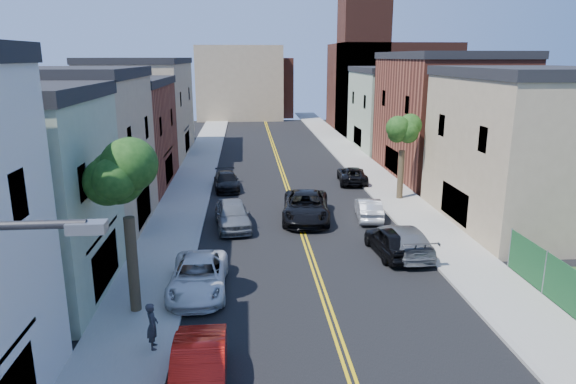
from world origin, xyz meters
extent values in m
cube|color=gray|center=(-7.90, 40.00, 0.07)|extent=(3.20, 100.00, 0.15)
cube|color=gray|center=(7.90, 40.00, 0.07)|extent=(3.20, 100.00, 0.15)
cube|color=gray|center=(-6.15, 40.00, 0.07)|extent=(0.30, 100.00, 0.15)
cube|color=gray|center=(6.15, 40.00, 0.07)|extent=(0.30, 100.00, 0.15)
cube|color=#998466|center=(-14.00, 25.00, 4.50)|extent=(9.00, 10.00, 9.00)
cube|color=brown|center=(-14.00, 36.00, 4.00)|extent=(9.00, 12.00, 8.00)
cube|color=#998466|center=(-14.00, 50.00, 4.75)|extent=(9.00, 16.00, 9.50)
cube|color=#998466|center=(14.00, 24.00, 4.50)|extent=(9.00, 12.00, 9.00)
cube|color=brown|center=(14.00, 38.00, 5.00)|extent=(9.00, 14.00, 10.00)
cube|color=gray|center=(14.00, 52.00, 4.25)|extent=(9.00, 12.00, 8.50)
cube|color=#4C2319|center=(17.50, 68.00, 6.00)|extent=(16.00, 14.00, 12.00)
cube|color=#4C2319|center=(12.50, 64.00, 11.00)|extent=(6.00, 6.00, 22.00)
cube|color=#998466|center=(-4.00, 82.00, 6.00)|extent=(14.00, 8.00, 12.00)
cube|color=brown|center=(0.00, 86.00, 5.00)|extent=(10.00, 8.00, 10.00)
cylinder|color=#36291B|center=(-7.90, 14.00, 2.13)|extent=(0.44, 0.44, 3.96)
sphere|color=#13350E|center=(-7.90, 14.00, 6.45)|extent=(5.20, 5.20, 5.20)
sphere|color=#13350E|center=(-7.38, 13.61, 7.49)|extent=(3.90, 3.90, 3.90)
sphere|color=#13350E|center=(-8.42, 14.52, 5.93)|extent=(3.64, 3.64, 3.64)
cylinder|color=#36291B|center=(7.90, 30.00, 1.91)|extent=(0.44, 0.44, 3.52)
sphere|color=#13350E|center=(7.90, 30.00, 5.65)|extent=(4.40, 4.40, 4.40)
sphere|color=#13350E|center=(8.34, 29.67, 6.53)|extent=(3.30, 3.30, 3.30)
sphere|color=#13350E|center=(7.46, 30.44, 5.21)|extent=(3.08, 3.08, 3.08)
cylinder|color=black|center=(-6.30, 1.00, 8.05)|extent=(1.80, 0.12, 0.12)
cube|color=slate|center=(-5.40, 1.00, 8.00)|extent=(0.50, 0.25, 0.15)
imported|color=red|center=(-4.87, 8.46, 0.78)|extent=(1.75, 4.77, 1.56)
imported|color=silver|center=(-5.50, 15.77, 0.74)|extent=(2.47, 5.34, 1.48)
imported|color=slate|center=(-4.17, 24.64, 0.85)|extent=(2.56, 5.19, 1.70)
imported|color=black|center=(-4.84, 34.17, 0.67)|extent=(2.29, 4.77, 1.34)
imported|color=#585B60|center=(4.98, 19.57, 0.77)|extent=(2.34, 5.36, 1.53)
imported|color=black|center=(4.28, 19.37, 0.78)|extent=(2.26, 4.74, 1.56)
imported|color=#AEB1B6|center=(4.54, 25.65, 0.68)|extent=(1.90, 4.28, 1.37)
imported|color=black|center=(5.50, 35.51, 0.67)|extent=(2.68, 5.02, 1.34)
imported|color=black|center=(0.50, 25.87, 0.88)|extent=(3.59, 6.58, 1.75)
imported|color=#25262C|center=(-6.70, 11.03, 1.01)|extent=(0.51, 0.68, 1.71)
camera|label=1|loc=(-3.30, -5.62, 10.17)|focal=32.11mm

